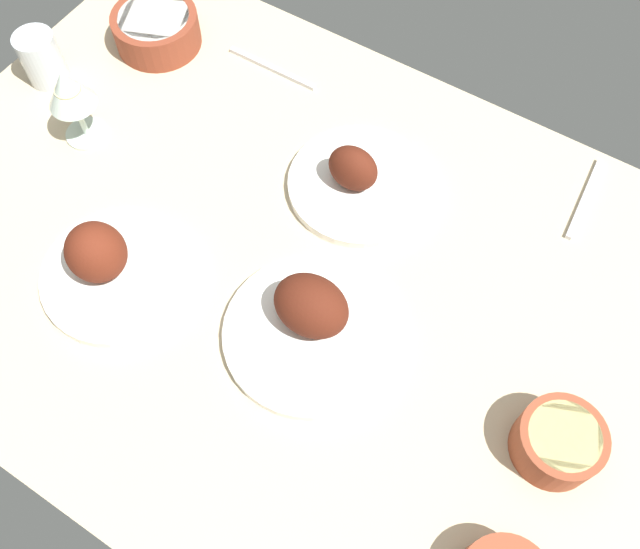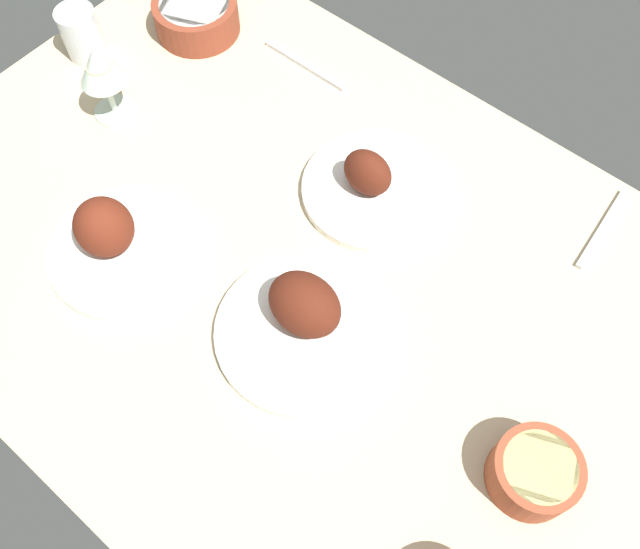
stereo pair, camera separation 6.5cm
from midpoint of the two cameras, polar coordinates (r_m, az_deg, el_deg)
name	(u,v)px [view 2 (the right image)]	position (r cm, az deg, el deg)	size (l,w,h in cm)	color
dining_table	(320,287)	(104.55, 1.77, -1.15)	(140.00, 90.00, 4.00)	#C6B28E
plate_near_viewer	(116,240)	(105.97, -14.72, 2.61)	(22.99, 22.99, 10.75)	white
plate_far_side	(372,185)	(110.04, 5.99, 7.25)	(22.96, 22.96, 8.88)	white
plate_center_main	(303,320)	(96.73, 0.54, -3.85)	(24.81, 24.81, 9.71)	white
bowl_potatoes	(534,472)	(94.21, 19.12, -15.19)	(11.12, 11.12, 6.45)	brown
bowl_cream	(196,15)	(134.76, -8.68, 20.22)	(15.22, 15.22, 6.12)	brown
wine_glass	(100,69)	(118.63, -16.07, 15.80)	(7.60, 7.60, 14.00)	silver
water_tumbler	(81,33)	(133.63, -17.60, 18.25)	(6.86, 6.86, 9.21)	silver
fork_loose	(602,228)	(116.57, 23.56, 3.40)	(16.73, 0.90, 0.80)	silver
spoon_loose	(305,65)	(128.50, 0.22, 16.71)	(17.67, 0.90, 0.80)	silver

